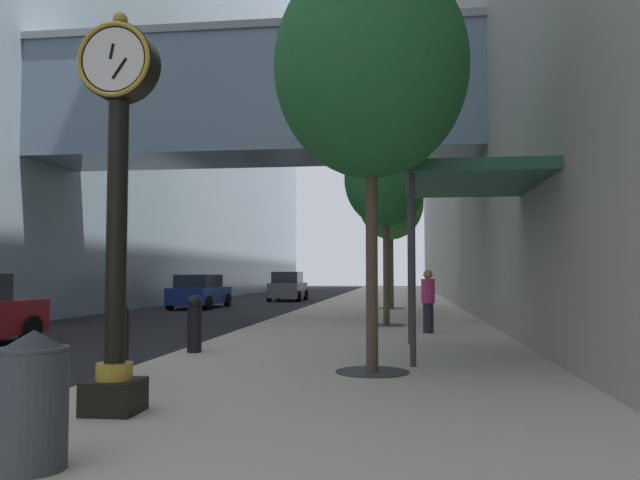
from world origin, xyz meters
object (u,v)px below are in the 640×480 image
object	(u,v)px
trash_bin	(33,398)
car_grey_near	(288,287)
car_blue_mid	(200,292)
bollard_third	(195,322)
street_tree_near	(371,68)
street_clock	(117,190)
pedestrian_walking	(428,300)
street_tree_mid_near	(386,179)
bollard_second	(119,340)
street_tree_mid_far	(391,203)

from	to	relation	value
trash_bin	car_grey_near	bearing A→B (deg)	96.95
car_blue_mid	trash_bin	bearing A→B (deg)	-74.69
bollard_third	street_tree_near	world-z (taller)	street_tree_near
street_clock	bollard_third	xyz separation A→B (m)	(-0.85, 5.15, -1.81)
pedestrian_walking	car_grey_near	bearing A→B (deg)	109.20
street_tree_near	street_tree_mid_near	world-z (taller)	street_tree_near
bollard_second	pedestrian_walking	bearing A→B (deg)	59.47
trash_bin	car_blue_mid	distance (m)	25.17
street_tree_mid_far	car_blue_mid	bearing A→B (deg)	168.91
bollard_second	street_tree_mid_near	size ratio (longest dim) A/B	0.19
street_tree_mid_near	car_blue_mid	xyz separation A→B (m)	(-8.97, 10.49, -3.57)
pedestrian_walking	trash_bin	bearing A→B (deg)	-106.52
pedestrian_walking	street_tree_mid_far	bearing A→B (deg)	95.68
street_tree_mid_near	street_tree_mid_far	bearing A→B (deg)	90.00
bollard_third	street_tree_near	bearing A→B (deg)	-30.31
street_tree_mid_far	bollard_third	bearing A→B (deg)	-102.54
bollard_second	street_tree_near	bearing A→B (deg)	19.21
trash_bin	car_blue_mid	bearing A→B (deg)	105.31
bollard_third	street_tree_near	xyz separation A→B (m)	(3.44, -2.01, 4.07)
car_grey_near	street_tree_mid_near	bearing A→B (deg)	-71.63
street_tree_near	pedestrian_walking	size ratio (longest dim) A/B	4.05
street_tree_mid_far	car_blue_mid	world-z (taller)	street_tree_mid_far
street_clock	trash_bin	bearing A→B (deg)	-82.26
street_clock	bollard_third	bearing A→B (deg)	99.34
street_tree_mid_far	trash_bin	size ratio (longest dim) A/B	5.81
street_clock	street_tree_near	distance (m)	4.65
pedestrian_walking	car_blue_mid	bearing A→B (deg)	128.31
street_tree_mid_far	car_grey_near	size ratio (longest dim) A/B	1.45
street_clock	pedestrian_walking	world-z (taller)	street_clock
bollard_third	bollard_second	bearing A→B (deg)	-90.00
street_clock	car_blue_mid	xyz separation A→B (m)	(-6.38, 22.36, -1.75)
bollard_second	trash_bin	distance (m)	4.01
street_clock	car_blue_mid	bearing A→B (deg)	105.94
street_clock	bollard_third	world-z (taller)	street_clock
pedestrian_walking	car_grey_near	size ratio (longest dim) A/B	0.37
street_tree_near	street_clock	bearing A→B (deg)	-129.55
bollard_third	trash_bin	size ratio (longest dim) A/B	1.02
bollard_second	pedestrian_walking	distance (m)	8.92
street_clock	street_tree_mid_far	size ratio (longest dim) A/B	0.71
bollard_third	street_tree_near	distance (m)	5.69
street_tree_mid_near	car_blue_mid	distance (m)	14.26
street_clock	pedestrian_walking	distance (m)	10.42
bollard_second	car_grey_near	bearing A→B (deg)	95.71
street_tree_mid_near	car_grey_near	distance (m)	20.41
bollard_second	bollard_third	bearing A→B (deg)	90.00
bollard_third	pedestrian_walking	distance (m)	6.37
street_clock	car_blue_mid	world-z (taller)	street_clock
street_tree_near	street_tree_mid_far	size ratio (longest dim) A/B	1.04
pedestrian_walking	street_clock	bearing A→B (deg)	-110.95
trash_bin	car_blue_mid	size ratio (longest dim) A/B	0.23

